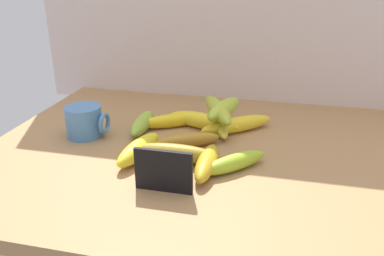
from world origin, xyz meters
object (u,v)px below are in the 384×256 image
Objects in this scene: banana_7 at (203,121)px; banana_1 at (234,162)px; banana_4 at (173,153)px; banana_10 at (224,109)px; coffee_mug at (85,121)px; banana_8 at (142,123)px; banana_9 at (139,149)px; banana_2 at (207,163)px; banana_3 at (187,141)px; banana_6 at (237,125)px; banana_11 at (218,110)px; banana_0 at (173,121)px; banana_5 at (220,124)px; chalkboard_sign at (164,173)px.

banana_1 is at bearing -62.26° from banana_7.
banana_10 is (7.59, 20.41, 3.38)cm from banana_4.
coffee_mug reaches higher than banana_8.
banana_1 is (37.75, -9.03, -2.03)cm from coffee_mug.
banana_2 is at bearing -8.81° from banana_9.
banana_7 reaches higher than banana_1.
banana_1 is at bearing -1.90° from banana_9.
banana_6 reaches higher than banana_3.
banana_2 is 0.81× the size of banana_11.
banana_11 reaches higher than banana_2.
banana_5 is at bearing 4.53° from banana_0.
banana_11 is (3.65, 0.11, 3.30)cm from banana_7.
banana_10 reaches higher than banana_3.
banana_2 is 22.06cm from banana_5.
banana_2 is 1.04× the size of banana_8.
chalkboard_sign is at bearing -98.69° from banana_11.
banana_0 is at bearing 30.44° from banana_8.
banana_2 is at bearing -76.45° from banana_7.
chalkboard_sign is 31.46cm from banana_11.
banana_10 is (-5.47, 20.86, 3.74)cm from banana_1.
chalkboard_sign is 0.71× the size of banana_2.
banana_8 is at bearing -165.33° from banana_5.
banana_6 is 27.00cm from banana_9.
banana_8 is at bearing 26.81° from coffee_mug.
banana_1 is (18.44, -19.35, 0.01)cm from banana_0.
chalkboard_sign is at bearing -107.68° from banana_6.
banana_10 is at bearing 78.89° from chalkboard_sign.
banana_7 is at bearing -178.21° from banana_11.
banana_11 is at bearing 4.49° from banana_0.
banana_8 is at bearing 139.61° from banana_2.
coffee_mug is 0.57× the size of banana_5.
banana_11 is (30.80, 11.22, 1.58)cm from coffee_mug.
coffee_mug is (-26.05, 19.84, -0.06)cm from chalkboard_sign.
banana_4 is (5.38, -18.90, 0.37)cm from banana_0.
banana_8 is 0.93× the size of banana_9.
banana_11 reaches higher than banana_7.
banana_7 reaches higher than banana_2.
banana_9 is (-15.54, 2.41, 0.17)cm from banana_2.
banana_1 is at bearing -1.97° from banana_4.
banana_5 is at bearing 53.17° from banana_9.
banana_8 is (12.42, 6.28, -1.82)cm from coffee_mug.
banana_7 is (7.86, 0.79, 0.32)cm from banana_0.
banana_8 is (-13.63, 26.12, -1.88)cm from chalkboard_sign.
banana_0 is 1.16× the size of banana_10.
banana_9 is (-7.79, 0.24, 0.01)cm from banana_4.
coffee_mug is 0.66× the size of banana_10.
banana_5 is 1.11× the size of banana_9.
banana_5 is at bearing 64.18° from banana_3.
coffee_mug reaches higher than banana_1.
chalkboard_sign is 0.68× the size of banana_9.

